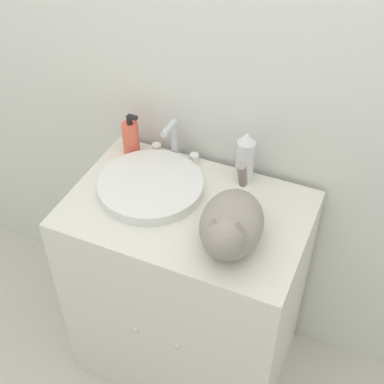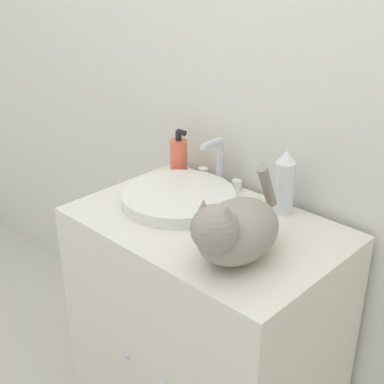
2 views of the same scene
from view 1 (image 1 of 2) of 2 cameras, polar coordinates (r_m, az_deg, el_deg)
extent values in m
cube|color=silver|center=(1.62, 3.72, 16.41)|extent=(6.00, 0.05, 2.50)
cube|color=silver|center=(1.95, -0.46, -10.38)|extent=(0.75, 0.49, 0.81)
sphere|color=silver|center=(1.81, -6.04, -14.49)|extent=(0.02, 0.02, 0.02)
sphere|color=silver|center=(1.77, -1.57, -16.18)|extent=(0.02, 0.02, 0.02)
cylinder|color=white|center=(1.71, -4.43, 0.67)|extent=(0.34, 0.34, 0.04)
cylinder|color=silver|center=(1.80, -1.86, 5.55)|extent=(0.02, 0.02, 0.15)
cylinder|color=silver|center=(1.73, -2.48, 6.82)|extent=(0.02, 0.08, 0.02)
cylinder|color=white|center=(1.86, -3.80, 4.64)|extent=(0.03, 0.03, 0.03)
cylinder|color=white|center=(1.81, 0.22, 3.57)|extent=(0.03, 0.03, 0.03)
ellipsoid|color=gray|center=(1.50, 4.27, -3.38)|extent=(0.22, 0.28, 0.14)
sphere|color=gray|center=(1.39, 3.53, -4.82)|extent=(0.13, 0.13, 0.11)
cone|color=gray|center=(1.36, 2.35, -3.31)|extent=(0.04, 0.04, 0.04)
cone|color=gray|center=(1.36, 4.87, -3.75)|extent=(0.04, 0.04, 0.04)
cylinder|color=gray|center=(1.57, 5.38, 1.89)|extent=(0.04, 0.10, 0.14)
cylinder|color=#EF6047|center=(1.84, -6.52, 5.68)|extent=(0.06, 0.06, 0.12)
cylinder|color=black|center=(1.80, -6.71, 7.62)|extent=(0.02, 0.02, 0.03)
cylinder|color=black|center=(1.78, -6.35, 7.93)|extent=(0.03, 0.02, 0.02)
cylinder|color=silver|center=(1.71, 5.66, 3.23)|extent=(0.06, 0.06, 0.15)
cone|color=white|center=(1.65, 5.88, 5.79)|extent=(0.05, 0.05, 0.04)
camera|label=2|loc=(0.58, 57.14, -35.73)|focal=50.00mm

